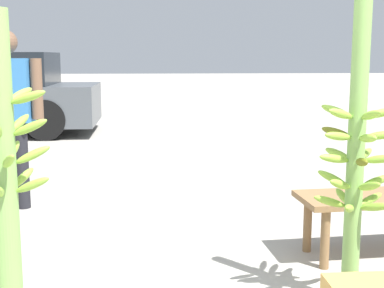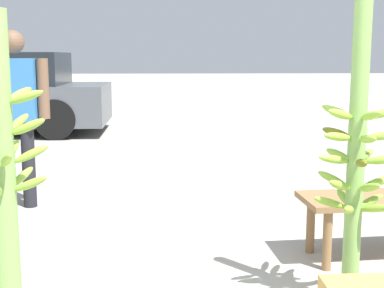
% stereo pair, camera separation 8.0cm
% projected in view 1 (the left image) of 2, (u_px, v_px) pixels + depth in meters
% --- Properties ---
extents(banana_stalk_left, '(0.46, 0.47, 1.58)m').
position_uv_depth(banana_stalk_left, '(2.00, 175.00, 2.49)').
color(banana_stalk_left, '#7AA851').
rests_on(banana_stalk_left, ground_plane).
extents(banana_stalk_center, '(0.43, 0.44, 1.66)m').
position_uv_depth(banana_stalk_center, '(356.00, 158.00, 2.85)').
color(banana_stalk_center, '#7AA851').
rests_on(banana_stalk_center, ground_plane).
extents(vendor_person, '(0.64, 0.26, 1.60)m').
position_uv_depth(vendor_person, '(8.00, 104.00, 4.73)').
color(vendor_person, black).
rests_on(vendor_person, ground_plane).
extents(market_bench, '(1.19, 0.53, 0.44)m').
position_uv_depth(market_bench, '(383.00, 204.00, 3.65)').
color(market_bench, olive).
rests_on(market_bench, ground_plane).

